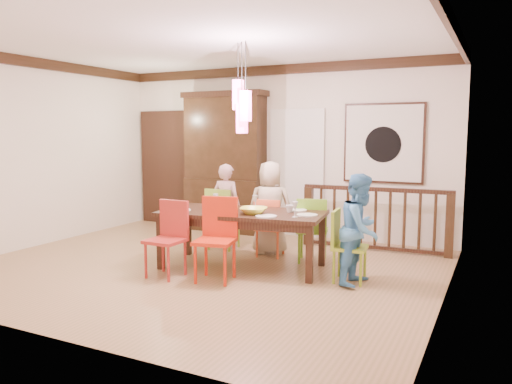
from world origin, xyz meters
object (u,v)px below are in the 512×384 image
at_px(chair_end_right, 350,241).
at_px(person_far_left, 226,206).
at_px(person_end_right, 361,229).
at_px(dining_table, 242,217).
at_px(chair_far_left, 224,214).
at_px(balustrade, 375,218).
at_px(china_hutch, 225,162).
at_px(person_far_mid, 270,208).

distance_m(chair_end_right, person_far_left, 2.37).
bearing_deg(person_end_right, dining_table, 97.03).
bearing_deg(chair_far_left, dining_table, 128.95).
distance_m(dining_table, chair_end_right, 1.45).
relative_size(chair_end_right, balustrade, 0.39).
bearing_deg(china_hutch, person_end_right, -34.49).
xyz_separation_m(chair_far_left, person_far_mid, (0.77, 0.02, 0.15)).
distance_m(person_far_left, person_end_right, 2.49).
relative_size(dining_table, balustrade, 1.01).
height_order(chair_far_left, china_hutch, china_hutch).
distance_m(chair_end_right, person_end_right, 0.21).
distance_m(chair_far_left, china_hutch, 1.57).
height_order(chair_far_left, person_end_right, person_end_right).
height_order(chair_far_left, balustrade, balustrade).
relative_size(chair_far_left, person_far_mid, 0.69).
bearing_deg(dining_table, chair_far_left, 124.34).
height_order(balustrade, person_far_mid, person_far_mid).
height_order(dining_table, person_end_right, person_end_right).
relative_size(person_far_left, person_end_right, 0.99).
xyz_separation_m(china_hutch, person_far_mid, (1.45, -1.21, -0.56)).
bearing_deg(dining_table, person_far_left, 121.56).
relative_size(chair_far_left, china_hutch, 0.38).
bearing_deg(balustrade, china_hutch, 170.43).
bearing_deg(china_hutch, person_far_left, -59.22).
xyz_separation_m(chair_end_right, person_far_left, (-2.19, 0.89, 0.16)).
bearing_deg(dining_table, person_far_mid, 80.66).
bearing_deg(balustrade, person_far_mid, -149.44).
height_order(dining_table, balustrade, balustrade).
bearing_deg(chair_far_left, china_hutch, -64.79).
distance_m(chair_far_left, chair_end_right, 2.35).
bearing_deg(china_hutch, balustrade, -7.08).
relative_size(chair_end_right, person_end_right, 0.66).
distance_m(chair_far_left, person_end_right, 2.48).
distance_m(dining_table, person_far_mid, 0.84).
xyz_separation_m(chair_end_right, china_hutch, (-2.88, 2.04, 0.75)).
height_order(chair_far_left, person_far_mid, person_far_mid).
relative_size(china_hutch, person_far_left, 1.91).
bearing_deg(china_hutch, dining_table, -54.97).
bearing_deg(chair_end_right, person_end_right, -105.89).
distance_m(dining_table, person_far_left, 1.17).
xyz_separation_m(dining_table, person_far_left, (-0.75, 0.90, -0.02)).
bearing_deg(chair_far_left, person_far_mid, 177.57).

